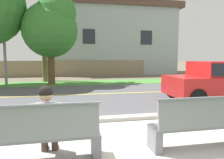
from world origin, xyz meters
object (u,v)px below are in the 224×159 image
Objects in this scene: seated_person_grey at (47,119)px; bench_left at (42,136)px; shade_tree_left at (52,26)px; car_red_far at (222,79)px; streetlamp at (4,21)px; bench_right at (200,125)px.

bench_left is at bearing -110.31° from seated_person_grey.
seated_person_grey is 10.44m from shade_tree_left.
seated_person_grey is 7.19m from car_red_far.
bench_left is 0.33× the size of shade_tree_left.
streetlamp is (-3.36, 10.30, 3.17)m from seated_person_grey.
seated_person_grey is 0.23× the size of shade_tree_left.
shade_tree_left reaches higher than car_red_far.
bench_right is 0.28× the size of streetlamp.
bench_left is 2.78m from bench_right.
shade_tree_left is at bearing 108.13° from bench_right.
streetlamp is (-6.08, 10.48, 3.39)m from bench_right.
bench_left is 0.43× the size of car_red_far.
bench_right is 1.48× the size of seated_person_grey.
streetlamp reaches higher than bench_left.
bench_right is 0.43× the size of car_red_far.
bench_right is at bearing 0.00° from bench_left.
bench_left is 0.28× the size of streetlamp.
car_red_far is 0.64× the size of streetlamp.
shade_tree_left is (2.75, -0.30, -0.25)m from streetlamp.
streetlamp reaches higher than shade_tree_left.
car_red_far is 0.78× the size of shade_tree_left.
streetlamp is at bearing 173.80° from shade_tree_left.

